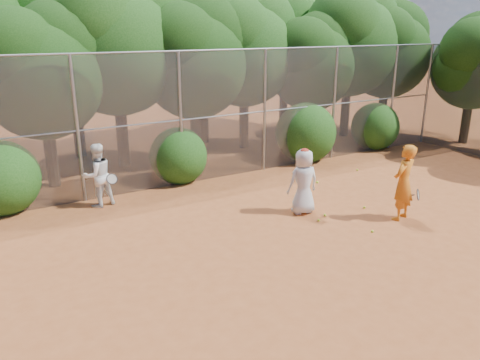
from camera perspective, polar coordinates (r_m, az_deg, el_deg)
ground at (r=10.51m, az=11.82°, el=-8.53°), size 80.00×80.00×0.00m
fence_back at (r=14.56m, az=-4.03°, el=7.84°), size 20.05×0.09×4.03m
tree_2 at (r=14.85m, az=-23.06°, el=12.64°), size 3.99×3.47×5.47m
tree_3 at (r=16.33m, az=-14.90°, el=16.69°), size 4.89×4.26×6.70m
tree_4 at (r=16.66m, az=-5.59°, el=15.01°), size 4.19×3.64×5.73m
tree_5 at (r=18.53m, az=0.59°, el=16.30°), size 4.51×3.92×6.17m
tree_6 at (r=19.17m, az=8.81°, el=14.42°), size 3.86×3.36×5.29m
tree_7 at (r=21.25m, az=13.35°, el=16.70°), size 4.77×4.14×6.53m
tree_8 at (r=22.46m, az=17.65°, el=15.22°), size 4.25×3.70×5.82m
tree_10 at (r=18.23m, az=-20.13°, el=17.05°), size 5.15×4.48×7.06m
tree_11 at (r=19.46m, az=-4.58°, el=16.67°), size 4.64×4.03×6.35m
tree_12 at (r=22.30m, az=5.65°, el=17.72°), size 5.02×4.37×6.88m
tree_13 at (r=21.54m, az=26.77°, el=13.15°), size 3.86×3.36×5.29m
bush_0 at (r=13.64m, az=-27.20°, el=0.57°), size 2.00×2.00×2.00m
bush_1 at (r=14.72m, az=-7.53°, el=3.24°), size 1.80×1.80×1.80m
bush_2 at (r=17.18m, az=8.02°, el=6.05°), size 2.20×2.20×2.20m
bush_3 at (r=19.54m, az=16.15°, el=6.53°), size 1.90×1.90×1.90m
player_yellow at (r=12.31m, az=19.31°, el=-0.30°), size 0.91×0.64×1.94m
player_teen at (r=12.15m, az=7.73°, el=-0.17°), size 0.90×0.64×1.74m
player_white at (r=13.10m, az=-16.97°, el=0.56°), size 0.97×0.83×1.74m
ball_0 at (r=12.29m, az=10.32°, el=-4.23°), size 0.07×0.07×0.07m
ball_1 at (r=13.03m, az=14.93°, el=-3.25°), size 0.07×0.07×0.07m
ball_2 at (r=11.60m, az=15.82°, el=-6.04°), size 0.07×0.07×0.07m
ball_3 at (r=14.21m, az=19.72°, el=-1.92°), size 0.07×0.07×0.07m
ball_4 at (r=11.94m, az=9.56°, el=-4.86°), size 0.07×0.07×0.07m
ball_5 at (r=16.37m, az=14.10°, el=1.21°), size 0.07×0.07×0.07m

